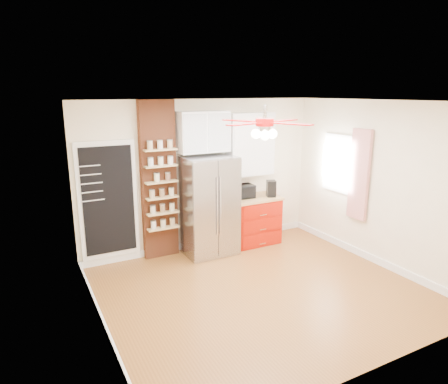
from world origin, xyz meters
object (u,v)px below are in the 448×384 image
ceiling_fan (265,123)px  canister_left (274,192)px  red_cabinet (254,220)px  toaster_oven (242,191)px  fridge (209,206)px  coffee_maker (271,188)px  pantry_jar_oats (157,178)px

ceiling_fan → canister_left: (1.29, 1.57, -1.45)m
red_cabinet → toaster_oven: toaster_oven is taller
toaster_oven → fridge: bearing=-168.3°
fridge → coffee_maker: size_ratio=5.73×
toaster_oven → canister_left: bearing=-12.4°
toaster_oven → canister_left: size_ratio=2.88×
coffee_maker → fridge: bearing=-158.9°
toaster_oven → coffee_maker: bearing=-13.6°
red_cabinet → coffee_maker: bearing=-18.0°
red_cabinet → coffee_maker: coffee_maker is taller
canister_left → fridge: bearing=177.6°
ceiling_fan → canister_left: 2.50m
red_cabinet → pantry_jar_oats: (-1.84, 0.11, 0.99)m
red_cabinet → ceiling_fan: (-0.92, -1.68, 1.97)m
fridge → toaster_oven: size_ratio=3.95×
coffee_maker → pantry_jar_oats: (-2.15, 0.21, 0.39)m
coffee_maker → canister_left: size_ratio=1.99×
fridge → coffee_maker: (1.28, -0.05, 0.18)m
toaster_oven → coffee_maker: coffee_maker is taller
toaster_oven → pantry_jar_oats: bearing=-178.7°
fridge → ceiling_fan: bearing=-88.2°
coffee_maker → canister_left: 0.10m
fridge → toaster_oven: bearing=8.7°
fridge → canister_left: bearing=-2.4°
coffee_maker → canister_left: (0.06, -0.00, -0.08)m
fridge → pantry_jar_oats: size_ratio=13.31×
pantry_jar_oats → fridge: bearing=-10.3°
ceiling_fan → toaster_oven: size_ratio=3.16×
canister_left → pantry_jar_oats: pantry_jar_oats is taller
fridge → canister_left: 1.34m
ceiling_fan → pantry_jar_oats: ceiling_fan is taller
fridge → pantry_jar_oats: bearing=169.7°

